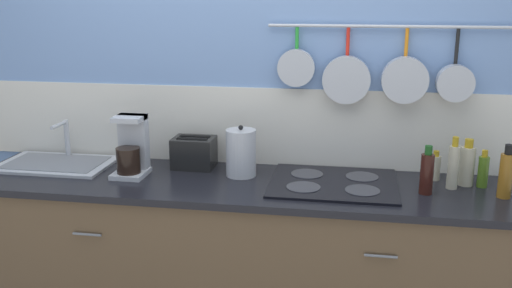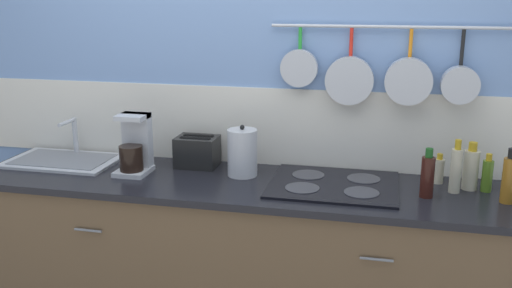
% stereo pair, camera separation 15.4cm
% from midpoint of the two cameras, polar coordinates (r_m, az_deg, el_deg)
% --- Properties ---
extents(wall_back, '(7.20, 0.16, 2.60)m').
position_cam_midpoint_polar(wall_back, '(3.03, -1.67, 4.60)').
color(wall_back, '#7293C6').
rests_on(wall_back, ground_plane).
extents(cabinet_base, '(2.68, 0.60, 0.89)m').
position_cam_midpoint_polar(cabinet_base, '(2.98, -3.01, -12.59)').
color(cabinet_base, brown).
rests_on(cabinet_base, ground_plane).
extents(countertop, '(2.72, 0.62, 0.03)m').
position_cam_midpoint_polar(countertop, '(2.79, -3.14, -4.16)').
color(countertop, black).
rests_on(countertop, cabinet_base).
extents(sink_basin, '(0.59, 0.38, 0.22)m').
position_cam_midpoint_polar(sink_basin, '(3.25, -20.63, -1.73)').
color(sink_basin, '#B7BABF').
rests_on(sink_basin, countertop).
extents(coffee_maker, '(0.16, 0.19, 0.30)m').
position_cam_midpoint_polar(coffee_maker, '(2.95, -13.82, -0.62)').
color(coffee_maker, '#B7BABF').
rests_on(coffee_maker, countertop).
extents(toaster, '(0.23, 0.17, 0.16)m').
position_cam_midpoint_polar(toaster, '(3.02, -7.68, -0.85)').
color(toaster, black).
rests_on(toaster, countertop).
extents(kettle, '(0.15, 0.15, 0.26)m').
position_cam_midpoint_polar(kettle, '(2.85, -3.06, -0.90)').
color(kettle, '#B7BABF').
rests_on(kettle, countertop).
extents(cooktop, '(0.60, 0.51, 0.01)m').
position_cam_midpoint_polar(cooktop, '(2.76, 6.18, -3.91)').
color(cooktop, black).
rests_on(cooktop, countertop).
extents(bottle_hot_sauce, '(0.06, 0.06, 0.23)m').
position_cam_midpoint_polar(bottle_hot_sauce, '(2.69, 15.15, -2.80)').
color(bottle_hot_sauce, '#33140F').
rests_on(bottle_hot_sauce, countertop).
extents(bottle_dish_soap, '(0.05, 0.05, 0.15)m').
position_cam_midpoint_polar(bottle_dish_soap, '(2.91, 16.05, -2.24)').
color(bottle_dish_soap, '#BFB799').
rests_on(bottle_dish_soap, countertop).
extents(bottle_cooking_wine, '(0.05, 0.05, 0.25)m').
position_cam_midpoint_polar(bottle_cooking_wine, '(2.79, 17.65, -2.12)').
color(bottle_cooking_wine, '#BFB799').
rests_on(bottle_cooking_wine, countertop).
extents(bottle_sesame_oil, '(0.07, 0.07, 0.23)m').
position_cam_midpoint_polar(bottle_sesame_oil, '(2.87, 18.92, -2.01)').
color(bottle_sesame_oil, '#BFB799').
rests_on(bottle_sesame_oil, countertop).
extents(bottle_vinegar, '(0.05, 0.05, 0.18)m').
position_cam_midpoint_polar(bottle_vinegar, '(2.87, 20.35, -2.54)').
color(bottle_vinegar, '#4C721E').
rests_on(bottle_vinegar, countertop).
extents(bottle_olive_oil, '(0.06, 0.06, 0.25)m').
position_cam_midpoint_polar(bottle_olive_oil, '(2.75, 22.26, -2.84)').
color(bottle_olive_oil, '#8C5919').
rests_on(bottle_olive_oil, countertop).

